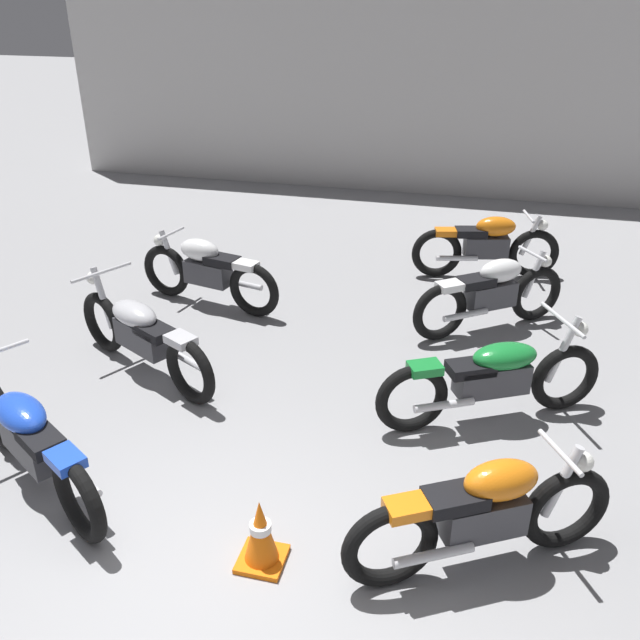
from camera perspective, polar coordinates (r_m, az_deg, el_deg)
ground_plane at (r=4.75m, az=-10.15°, el=-23.25°), size 60.00×60.00×0.00m
back_wall at (r=12.78m, az=7.81°, el=18.60°), size 13.29×0.24×3.60m
motorcycle_left_row_0 at (r=5.71m, az=-23.39°, el=-9.25°), size 1.91×1.23×0.97m
motorcycle_left_row_1 at (r=6.93m, az=-14.91°, el=-1.19°), size 1.97×1.16×0.97m
motorcycle_left_row_2 at (r=8.27m, az=-9.55°, el=4.16°), size 1.95×0.62×0.88m
motorcycle_right_row_0 at (r=4.76m, az=13.80°, el=-15.61°), size 1.77×1.06×0.88m
motorcycle_right_row_1 at (r=6.20m, az=14.52°, el=-4.70°), size 1.97×1.14×0.97m
motorcycle_right_row_2 at (r=7.82m, az=14.37°, el=2.26°), size 1.65×1.25×0.88m
motorcycle_right_row_3 at (r=9.26m, az=14.01°, el=6.22°), size 1.94×0.67×0.88m
traffic_cone at (r=4.80m, az=-5.06°, el=-17.62°), size 0.32×0.32×0.54m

